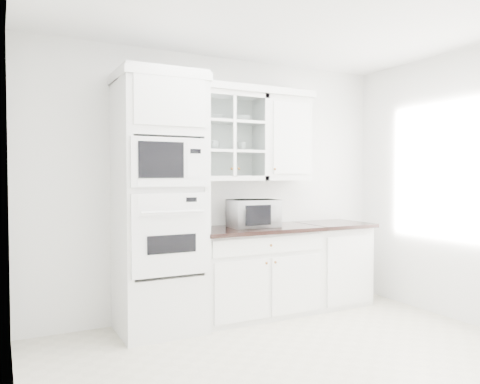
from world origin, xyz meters
TOP-DOWN VIEW (x-y plane):
  - ground at (0.00, 0.00)m, footprint 4.00×3.50m
  - room_shell at (0.00, 0.43)m, footprint 4.00×3.50m
  - oven_column at (-0.75, 1.42)m, footprint 0.76×0.68m
  - base_cabinet_run at (0.28, 1.45)m, footprint 1.32×0.67m
  - extra_base_cabinet at (1.28, 1.45)m, footprint 0.72×0.67m
  - upper_cabinet_glass at (0.03, 1.58)m, footprint 0.80×0.33m
  - upper_cabinet_solid at (0.71, 1.58)m, footprint 0.55×0.33m
  - crown_molding at (-0.07, 1.56)m, footprint 2.14×0.38m
  - countertop_microwave at (0.26, 1.45)m, footprint 0.52×0.45m
  - bowl_a at (-0.14, 1.57)m, footprint 0.24×0.24m
  - bowl_b at (0.18, 1.57)m, footprint 0.23×0.23m
  - cup_a at (-0.13, 1.59)m, footprint 0.12×0.12m
  - cup_b at (0.19, 1.58)m, footprint 0.13×0.13m

SIDE VIEW (x-z plane):
  - ground at x=0.00m, z-range 0.00..0.01m
  - base_cabinet_run at x=0.28m, z-range 0.00..0.92m
  - extra_base_cabinet at x=1.28m, z-range 0.00..0.92m
  - countertop_microwave at x=0.26m, z-range 0.92..1.20m
  - oven_column at x=-0.75m, z-range 0.00..2.40m
  - cup_a at x=-0.13m, z-range 1.71..1.80m
  - cup_b at x=0.19m, z-range 1.71..1.80m
  - room_shell at x=0.00m, z-range 0.43..3.13m
  - upper_cabinet_glass at x=0.03m, z-range 1.40..2.30m
  - upper_cabinet_solid at x=0.71m, z-range 1.40..2.30m
  - bowl_a at x=-0.14m, z-range 2.01..2.06m
  - bowl_b at x=0.18m, z-range 2.01..2.07m
  - crown_molding at x=-0.07m, z-range 2.30..2.37m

